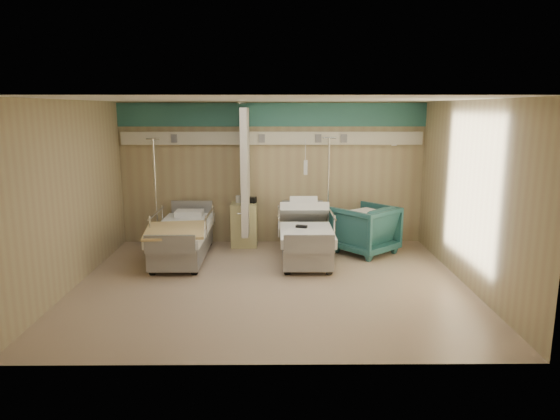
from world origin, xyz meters
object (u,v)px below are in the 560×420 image
Objects in this scene: bed_right at (305,242)px; iv_stand_left at (157,225)px; visitor_armchair at (365,229)px; iv_stand_right at (328,223)px; bed_left at (183,242)px; bedside_cabinet at (244,225)px.

iv_stand_left reaches higher than bed_right.
bed_right is at bearing -16.23° from iv_stand_left.
visitor_armchair is (1.14, 0.38, 0.14)m from bed_right.
iv_stand_right is 3.35m from iv_stand_left.
bed_left is 1.06m from iv_stand_left.
visitor_armchair is at bearing 6.42° from bed_left.
iv_stand_left reaches higher than bed_left.
iv_stand_left is (-3.35, -0.14, -0.00)m from iv_stand_right.
visitor_armchair reaches higher than bedside_cabinet.
bed_right is 1.46m from bedside_cabinet.
bed_left is 2.87m from iv_stand_right.
iv_stand_right is 1.00× the size of iv_stand_left.
bed_left is at bearing 180.00° from bed_right.
visitor_armchair reaches higher than bed_left.
bed_right and bed_left have the same top height.
iv_stand_left reaches higher than bedside_cabinet.
iv_stand_left reaches higher than visitor_armchair.
bedside_cabinet reaches higher than bed_right.
bed_left is 2.16× the size of visitor_armchair.
bedside_cabinet is 1.70m from iv_stand_left.
visitor_armchair is at bearing 18.21° from bed_right.
bed_left is at bearing -52.05° from iv_stand_left.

